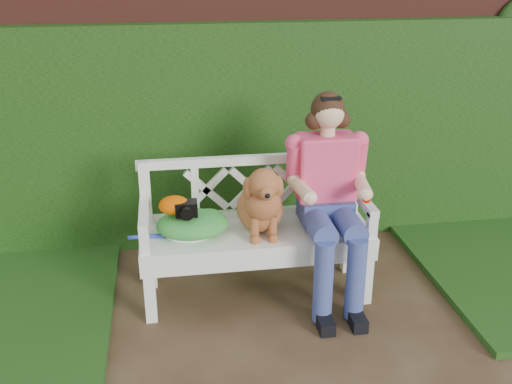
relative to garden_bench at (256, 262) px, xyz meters
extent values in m
plane|color=#3E2617|center=(0.15, -0.82, -0.24)|extent=(60.00, 60.00, 0.00)
cube|color=#5E2920|center=(0.15, 1.08, 0.86)|extent=(10.00, 0.30, 2.20)
cube|color=#2C5A1B|center=(0.15, 0.86, 0.61)|extent=(10.00, 0.18, 1.70)
cube|color=black|center=(-0.45, -0.04, 0.44)|extent=(0.14, 0.10, 0.09)
ellipsoid|color=#D25000|center=(-0.52, -0.01, 0.46)|extent=(0.20, 0.16, 0.12)
camera|label=1|loc=(-0.54, -3.47, 1.96)|focal=42.00mm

